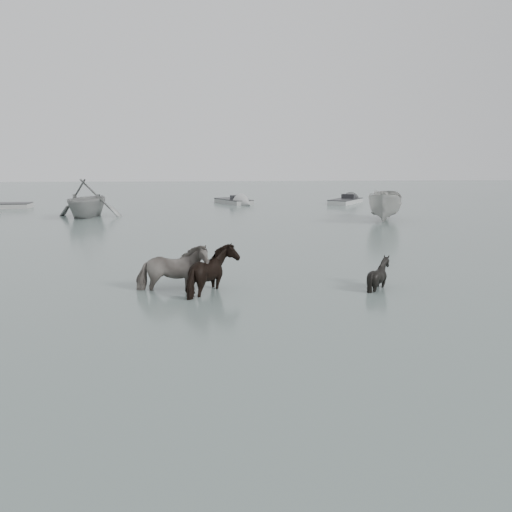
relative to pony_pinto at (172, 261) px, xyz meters
name	(u,v)px	position (x,y,z in m)	size (l,w,h in m)	color
ground	(304,297)	(3.66, -1.01, -0.87)	(140.00, 140.00, 0.00)	#556563
pony_pinto	(172,261)	(0.00, 0.00, 0.00)	(0.94, 2.05, 1.73)	black
pony_dark	(214,263)	(1.20, -0.35, -0.02)	(1.68, 1.44, 1.70)	black
pony_black	(379,267)	(6.00, -0.24, -0.23)	(1.03, 1.16, 1.27)	black
rowboat_trail	(87,197)	(-7.01, 18.81, 0.43)	(4.24, 4.91, 2.59)	gray
boat_small	(386,204)	(11.55, 15.45, 0.13)	(1.94, 5.15, 1.99)	#A7A7A2
skiff_port	(346,199)	(12.09, 27.02, -0.49)	(5.51, 1.60, 0.75)	#B0B3B0
skiff_outer	(3,203)	(-14.89, 25.19, -0.49)	(5.52, 1.60, 0.75)	#A4A39F
skiff_mid	(233,199)	(2.73, 27.67, -0.49)	(5.40, 1.60, 0.75)	gray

